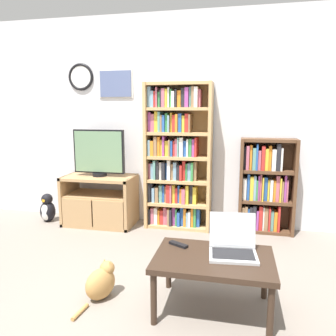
{
  "coord_description": "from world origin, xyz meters",
  "views": [
    {
      "loc": [
        0.68,
        -2.03,
        1.43
      ],
      "look_at": [
        0.01,
        1.1,
        0.87
      ],
      "focal_mm": 35.0,
      "sensor_mm": 36.0,
      "label": 1
    }
  ],
  "objects_px": {
    "bookshelf_tall": "(176,158)",
    "laptop": "(233,244)",
    "tv_stand": "(100,200)",
    "coffee_table": "(214,263)",
    "remote_near_laptop": "(178,244)",
    "television": "(99,153)",
    "cat": "(102,282)",
    "penguin_figurine": "(47,209)",
    "bookshelf_short": "(264,187)"
  },
  "relations": [
    {
      "from": "bookshelf_tall",
      "to": "laptop",
      "type": "bearing_deg",
      "value": -65.63
    },
    {
      "from": "tv_stand",
      "to": "coffee_table",
      "type": "xyz_separation_m",
      "value": [
        1.56,
        -1.55,
        0.05
      ]
    },
    {
      "from": "laptop",
      "to": "remote_near_laptop",
      "type": "bearing_deg",
      "value": 167.83
    },
    {
      "from": "television",
      "to": "bookshelf_tall",
      "type": "distance_m",
      "value": 0.96
    },
    {
      "from": "television",
      "to": "coffee_table",
      "type": "bearing_deg",
      "value": -45.37
    },
    {
      "from": "cat",
      "to": "penguin_figurine",
      "type": "xyz_separation_m",
      "value": [
        -1.42,
        1.52,
        0.04
      ]
    },
    {
      "from": "television",
      "to": "remote_near_laptop",
      "type": "distance_m",
      "value": 1.97
    },
    {
      "from": "bookshelf_tall",
      "to": "coffee_table",
      "type": "bearing_deg",
      "value": -70.55
    },
    {
      "from": "bookshelf_short",
      "to": "coffee_table",
      "type": "bearing_deg",
      "value": -105.0
    },
    {
      "from": "laptop",
      "to": "penguin_figurine",
      "type": "distance_m",
      "value": 2.8
    },
    {
      "from": "bookshelf_tall",
      "to": "laptop",
      "type": "xyz_separation_m",
      "value": [
        0.72,
        -1.6,
        -0.38
      ]
    },
    {
      "from": "television",
      "to": "tv_stand",
      "type": "bearing_deg",
      "value": -139.42
    },
    {
      "from": "bookshelf_short",
      "to": "remote_near_laptop",
      "type": "bearing_deg",
      "value": -115.06
    },
    {
      "from": "cat",
      "to": "penguin_figurine",
      "type": "relative_size",
      "value": 1.24
    },
    {
      "from": "bookshelf_tall",
      "to": "cat",
      "type": "bearing_deg",
      "value": -98.5
    },
    {
      "from": "bookshelf_short",
      "to": "penguin_figurine",
      "type": "height_order",
      "value": "bookshelf_short"
    },
    {
      "from": "coffee_table",
      "to": "cat",
      "type": "distance_m",
      "value": 0.88
    },
    {
      "from": "television",
      "to": "laptop",
      "type": "distance_m",
      "value": 2.27
    },
    {
      "from": "coffee_table",
      "to": "penguin_figurine",
      "type": "height_order",
      "value": "coffee_table"
    },
    {
      "from": "bookshelf_tall",
      "to": "television",
      "type": "bearing_deg",
      "value": -172.67
    },
    {
      "from": "cat",
      "to": "television",
      "type": "bearing_deg",
      "value": 142.68
    },
    {
      "from": "penguin_figurine",
      "to": "bookshelf_tall",
      "type": "bearing_deg",
      "value": 6.38
    },
    {
      "from": "penguin_figurine",
      "to": "laptop",
      "type": "bearing_deg",
      "value": -30.49
    },
    {
      "from": "tv_stand",
      "to": "laptop",
      "type": "height_order",
      "value": "laptop"
    },
    {
      "from": "television",
      "to": "cat",
      "type": "relative_size",
      "value": 1.42
    },
    {
      "from": "bookshelf_tall",
      "to": "penguin_figurine",
      "type": "xyz_separation_m",
      "value": [
        -1.67,
        -0.19,
        -0.7
      ]
    },
    {
      "from": "laptop",
      "to": "cat",
      "type": "height_order",
      "value": "laptop"
    },
    {
      "from": "bookshelf_short",
      "to": "coffee_table",
      "type": "relative_size",
      "value": 1.33
    },
    {
      "from": "television",
      "to": "bookshelf_tall",
      "type": "xyz_separation_m",
      "value": [
        0.95,
        0.12,
        -0.05
      ]
    },
    {
      "from": "television",
      "to": "bookshelf_short",
      "type": "height_order",
      "value": "television"
    },
    {
      "from": "coffee_table",
      "to": "cat",
      "type": "relative_size",
      "value": 1.83
    },
    {
      "from": "bookshelf_short",
      "to": "cat",
      "type": "bearing_deg",
      "value": -126.97
    },
    {
      "from": "coffee_table",
      "to": "penguin_figurine",
      "type": "relative_size",
      "value": 2.26
    },
    {
      "from": "tv_stand",
      "to": "bookshelf_short",
      "type": "relative_size",
      "value": 0.79
    },
    {
      "from": "remote_near_laptop",
      "to": "bookshelf_short",
      "type": "bearing_deg",
      "value": -176.51
    },
    {
      "from": "television",
      "to": "laptop",
      "type": "height_order",
      "value": "television"
    },
    {
      "from": "tv_stand",
      "to": "bookshelf_short",
      "type": "xyz_separation_m",
      "value": [
        2.02,
        0.17,
        0.23
      ]
    },
    {
      "from": "bookshelf_short",
      "to": "cat",
      "type": "distance_m",
      "value": 2.22
    },
    {
      "from": "bookshelf_tall",
      "to": "penguin_figurine",
      "type": "distance_m",
      "value": 1.82
    },
    {
      "from": "remote_near_laptop",
      "to": "coffee_table",
      "type": "bearing_deg",
      "value": 92.28
    },
    {
      "from": "tv_stand",
      "to": "penguin_figurine",
      "type": "bearing_deg",
      "value": -175.56
    },
    {
      "from": "laptop",
      "to": "cat",
      "type": "distance_m",
      "value": 1.05
    },
    {
      "from": "coffee_table",
      "to": "remote_near_laptop",
      "type": "bearing_deg",
      "value": 153.74
    },
    {
      "from": "cat",
      "to": "tv_stand",
      "type": "bearing_deg",
      "value": 143.16
    },
    {
      "from": "coffee_table",
      "to": "remote_near_laptop",
      "type": "height_order",
      "value": "remote_near_laptop"
    },
    {
      "from": "tv_stand",
      "to": "laptop",
      "type": "xyz_separation_m",
      "value": [
        1.68,
        -1.47,
        0.17
      ]
    },
    {
      "from": "television",
      "to": "laptop",
      "type": "bearing_deg",
      "value": -41.44
    },
    {
      "from": "laptop",
      "to": "remote_near_laptop",
      "type": "height_order",
      "value": "laptop"
    },
    {
      "from": "bookshelf_short",
      "to": "coffee_table",
      "type": "xyz_separation_m",
      "value": [
        -0.46,
        -1.72,
        -0.18
      ]
    },
    {
      "from": "coffee_table",
      "to": "cat",
      "type": "height_order",
      "value": "coffee_table"
    }
  ]
}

